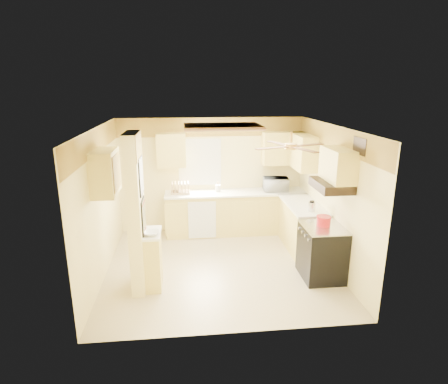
{
  "coord_description": "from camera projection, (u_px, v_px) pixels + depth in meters",
  "views": [
    {
      "loc": [
        -0.59,
        -6.11,
        3.16
      ],
      "look_at": [
        0.11,
        0.35,
        1.3
      ],
      "focal_mm": 30.0,
      "sensor_mm": 36.0,
      "label": 1
    }
  ],
  "objects": [
    {
      "name": "wall_left",
      "position": [
        100.0,
        204.0,
        6.22
      ],
      "size": [
        0.0,
        3.8,
        3.8
      ],
      "primitive_type": "plane",
      "rotation": [
        1.57,
        0.0,
        1.57
      ],
      "color": "#FBE999",
      "rests_on": "floor"
    },
    {
      "name": "lower_cabinets_back",
      "position": [
        235.0,
        213.0,
        8.22
      ],
      "size": [
        3.0,
        0.6,
        0.9
      ],
      "primitive_type": "cube",
      "color": "#F7E474",
      "rests_on": "floor"
    },
    {
      "name": "countertop_right",
      "position": [
        303.0,
        205.0,
        7.26
      ],
      "size": [
        0.64,
        1.44,
        0.04
      ],
      "primitive_type": "cube",
      "color": "white",
      "rests_on": "lower_cabinets_right"
    },
    {
      "name": "poster_menu",
      "position": [
        141.0,
        176.0,
        5.6
      ],
      "size": [
        0.02,
        0.42,
        0.57
      ],
      "color": "black",
      "rests_on": "partition_column"
    },
    {
      "name": "dish_rack",
      "position": [
        180.0,
        189.0,
        7.95
      ],
      "size": [
        0.4,
        0.3,
        0.23
      ],
      "color": "tan",
      "rests_on": "countertop_back"
    },
    {
      "name": "ceiling",
      "position": [
        220.0,
        127.0,
        6.08
      ],
      "size": [
        4.0,
        4.0,
        0.0
      ],
      "primitive_type": "plane",
      "rotation": [
        3.14,
        0.0,
        0.0
      ],
      "color": "white",
      "rests_on": "wall_back"
    },
    {
      "name": "upper_cab_back_right",
      "position": [
        283.0,
        148.0,
        8.07
      ],
      "size": [
        0.9,
        0.35,
        0.7
      ],
      "primitive_type": "cube",
      "color": "#F7E474",
      "rests_on": "wall_back"
    },
    {
      "name": "wall_back",
      "position": [
        211.0,
        175.0,
        8.24
      ],
      "size": [
        4.0,
        0.0,
        4.0
      ],
      "primitive_type": "plane",
      "rotation": [
        1.57,
        0.0,
        0.0
      ],
      "color": "#FBE999",
      "rests_on": "floor"
    },
    {
      "name": "upper_cab_left_wall",
      "position": [
        105.0,
        172.0,
        5.83
      ],
      "size": [
        0.35,
        0.75,
        0.7
      ],
      "primitive_type": "cube",
      "color": "#F7E474",
      "rests_on": "wall_left"
    },
    {
      "name": "floor",
      "position": [
        220.0,
        266.0,
        6.77
      ],
      "size": [
        4.0,
        4.0,
        0.0
      ],
      "primitive_type": "plane",
      "color": "tan",
      "rests_on": "ground"
    },
    {
      "name": "ledge_top",
      "position": [
        152.0,
        233.0,
        5.87
      ],
      "size": [
        0.28,
        0.58,
        0.04
      ],
      "primitive_type": "cube",
      "color": "white",
      "rests_on": "partition_ledge"
    },
    {
      "name": "kettle",
      "position": [
        312.0,
        206.0,
        6.81
      ],
      "size": [
        0.13,
        0.13,
        0.2
      ],
      "color": "silver",
      "rests_on": "countertop_right"
    },
    {
      "name": "bowl",
      "position": [
        152.0,
        233.0,
        5.75
      ],
      "size": [
        0.24,
        0.24,
        0.06
      ],
      "primitive_type": "imported",
      "rotation": [
        0.0,
        0.0,
        -0.01
      ],
      "color": "white",
      "rests_on": "ledge_top"
    },
    {
      "name": "ceiling_fan",
      "position": [
        291.0,
        146.0,
        5.57
      ],
      "size": [
        1.15,
        1.15,
        0.26
      ],
      "color": "gold",
      "rests_on": "ceiling"
    },
    {
      "name": "upper_cab_over_stove",
      "position": [
        338.0,
        165.0,
        5.89
      ],
      "size": [
        0.35,
        0.76,
        0.52
      ],
      "primitive_type": "cube",
      "color": "#F7E474",
      "rests_on": "wall_right"
    },
    {
      "name": "utensil_crock",
      "position": [
        218.0,
        188.0,
        8.09
      ],
      "size": [
        0.11,
        0.11,
        0.22
      ],
      "color": "white",
      "rests_on": "countertop_back"
    },
    {
      "name": "upper_cab_right",
      "position": [
        303.0,
        152.0,
        7.64
      ],
      "size": [
        0.35,
        1.0,
        0.7
      ],
      "primitive_type": "cube",
      "color": "#F7E474",
      "rests_on": "wall_right"
    },
    {
      "name": "dutch_oven",
      "position": [
        324.0,
        221.0,
        6.19
      ],
      "size": [
        0.24,
        0.24,
        0.16
      ],
      "color": "red",
      "rests_on": "stove"
    },
    {
      "name": "wallpaper_border",
      "position": [
        211.0,
        127.0,
        7.93
      ],
      "size": [
        4.0,
        0.02,
        0.4
      ],
      "primitive_type": "cube",
      "color": "gold",
      "rests_on": "wall_back"
    },
    {
      "name": "wall_right",
      "position": [
        332.0,
        197.0,
        6.63
      ],
      "size": [
        0.0,
        3.8,
        3.8
      ],
      "primitive_type": "plane",
      "rotation": [
        1.57,
        0.0,
        -1.57
      ],
      "color": "#FBE999",
      "rests_on": "floor"
    },
    {
      "name": "vent_grate",
      "position": [
        360.0,
        146.0,
        5.48
      ],
      "size": [
        0.02,
        0.4,
        0.25
      ],
      "primitive_type": "cube",
      "color": "black",
      "rests_on": "wall_right"
    },
    {
      "name": "stove",
      "position": [
        322.0,
        252.0,
        6.29
      ],
      "size": [
        0.68,
        0.77,
        0.92
      ],
      "color": "black",
      "rests_on": "floor"
    },
    {
      "name": "window",
      "position": [
        200.0,
        162.0,
        8.12
      ],
      "size": [
        0.92,
        0.02,
        1.02
      ],
      "color": "white",
      "rests_on": "wall_back"
    },
    {
      "name": "wall_front",
      "position": [
        235.0,
        246.0,
        4.61
      ],
      "size": [
        4.0,
        0.0,
        4.0
      ],
      "primitive_type": "plane",
      "rotation": [
        -1.57,
        0.0,
        0.0
      ],
      "color": "#FBE999",
      "rests_on": "floor"
    },
    {
      "name": "dishwasher_panel",
      "position": [
        202.0,
        220.0,
        7.85
      ],
      "size": [
        0.58,
        0.02,
        0.8
      ],
      "primitive_type": "cube",
      "color": "white",
      "rests_on": "lower_cabinets_back"
    },
    {
      "name": "partition_column",
      "position": [
        136.0,
        214.0,
        5.76
      ],
      "size": [
        0.2,
        0.7,
        2.5
      ],
      "primitive_type": "cube",
      "color": "#FBE999",
      "rests_on": "floor"
    },
    {
      "name": "upper_cab_back_left",
      "position": [
        171.0,
        150.0,
        7.82
      ],
      "size": [
        0.6,
        0.35,
        0.7
      ],
      "primitive_type": "cube",
      "color": "#F7E474",
      "rests_on": "wall_back"
    },
    {
      "name": "ceiling_light_panel",
      "position": [
        222.0,
        127.0,
        6.58
      ],
      "size": [
        1.35,
        0.95,
        0.06
      ],
      "color": "brown",
      "rests_on": "ceiling"
    },
    {
      "name": "poster_nashville",
      "position": [
        144.0,
        217.0,
        5.78
      ],
      "size": [
        0.02,
        0.42,
        0.57
      ],
      "color": "black",
      "rests_on": "partition_column"
    },
    {
      "name": "lower_cabinets_right",
      "position": [
        302.0,
        227.0,
        7.39
      ],
      "size": [
        0.6,
        1.4,
        0.9
      ],
      "primitive_type": "cube",
      "color": "#F7E474",
      "rests_on": "floor"
    },
    {
      "name": "partition_ledge",
      "position": [
        153.0,
        260.0,
        6.0
      ],
      "size": [
        0.25,
        0.55,
        0.9
      ],
      "primitive_type": "cube",
      "color": "#F7E474",
      "rests_on": "floor"
    },
    {
      "name": "countertop_back",
      "position": [
        236.0,
        193.0,
        8.09
      ],
      "size": [
        3.04,
        0.64,
        0.04
      ],
      "primitive_type": "cube",
      "color": "white",
      "rests_on": "lower_cabinets_back"
    },
    {
      "name": "microwave",
      "position": [
        276.0,
        184.0,
        8.12
      ],
      "size": [
        0.55,
        0.39,
        0.29
      ],
      "primitive_type": "imported",
      "rotation": [
        0.0,
        0.0,
        3.07
      ],
      "color": "white",
      "rests_on": "countertop_back"
    },
    {
      "name": "range_hood",
      "position": [
        331.0,
        185.0,
        5.98
      ],
      "size": [
        0.5,
        0.76,
        0.14
      ],
      "primitive_type": "cube",
      "color": "black",
      "rests_on": "upper_cab_over_stove"
    }
  ]
}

